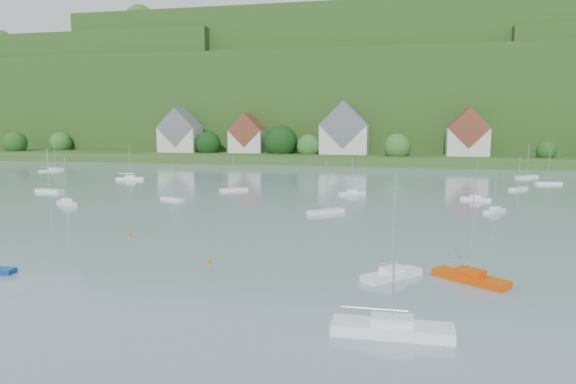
{
  "coord_description": "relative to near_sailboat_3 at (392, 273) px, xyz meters",
  "views": [
    {
      "loc": [
        27.39,
        2.23,
        13.54
      ],
      "look_at": [
        10.83,
        75.0,
        4.0
      ],
      "focal_mm": 33.76,
      "sensor_mm": 36.0,
      "label": 1
    }
  ],
  "objects": [
    {
      "name": "near_sailboat_5",
      "position": [
        6.6,
        0.35,
        0.03
      ],
      "size": [
        6.38,
        5.53,
        8.96
      ],
      "rotation": [
        0.0,
        0.0,
        -0.66
      ],
      "color": "#D54202",
      "rests_on": "ground"
    },
    {
      "name": "far_sailboat_cluster",
      "position": [
        -20.01,
        62.76,
        -0.07
      ],
      "size": [
        206.11,
        69.57,
        8.71
      ],
      "color": "white",
      "rests_on": "ground"
    },
    {
      "name": "mooring_buoy_2",
      "position": [
        -17.67,
        1.45,
        -0.44
      ],
      "size": [
        0.48,
        0.48,
        0.48
      ],
      "primitive_type": "sphere",
      "color": "#F26900",
      "rests_on": "ground"
    },
    {
      "name": "village_building_3",
      "position": [
        18.96,
        136.77,
        8.99
      ],
      "size": [
        13.0,
        10.4,
        15.5
      ],
      "color": "beige",
      "rests_on": "far_shore_strip"
    },
    {
      "name": "near_sailboat_3",
      "position": [
        0.0,
        0.0,
        0.0
      ],
      "size": [
        5.32,
        5.56,
        8.12
      ],
      "rotation": [
        0.0,
        0.0,
        0.82
      ],
      "color": "white",
      "rests_on": "ground"
    },
    {
      "name": "near_sailboat_4",
      "position": [
        0.48,
        -13.07,
        0.07
      ],
      "size": [
        7.76,
        2.24,
        10.46
      ],
      "rotation": [
        0.0,
        0.0,
        0.01
      ],
      "color": "white",
      "rests_on": "ground"
    },
    {
      "name": "far_shore_strip",
      "position": [
        -26.04,
        150.77,
        1.06
      ],
      "size": [
        600.0,
        60.0,
        3.0
      ],
      "primitive_type": "cube",
      "color": "#2E4A1B",
      "rests_on": "ground"
    },
    {
      "name": "village_building_0",
      "position": [
        -81.04,
        137.77,
        9.07
      ],
      "size": [
        14.0,
        10.4,
        16.0
      ],
      "color": "beige",
      "rests_on": "far_shore_strip"
    },
    {
      "name": "village_building_2",
      "position": [
        -21.04,
        138.77,
        9.83
      ],
      "size": [
        16.0,
        11.44,
        18.0
      ],
      "color": "beige",
      "rests_on": "far_shore_strip"
    },
    {
      "name": "mooring_buoy_3",
      "position": [
        -31.59,
        11.35,
        -0.44
      ],
      "size": [
        0.4,
        0.4,
        0.4
      ],
      "primitive_type": "sphere",
      "color": "#F26900",
      "rests_on": "ground"
    },
    {
      "name": "village_building_1",
      "position": [
        -56.04,
        139.77,
        8.32
      ],
      "size": [
        12.0,
        9.36,
        14.0
      ],
      "color": "beige",
      "rests_on": "far_shore_strip"
    },
    {
      "name": "forested_ridge",
      "position": [
        -25.64,
        219.34,
        22.45
      ],
      "size": [
        620.0,
        181.22,
        69.89
      ],
      "color": "#1C3F14",
      "rests_on": "ground"
    }
  ]
}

